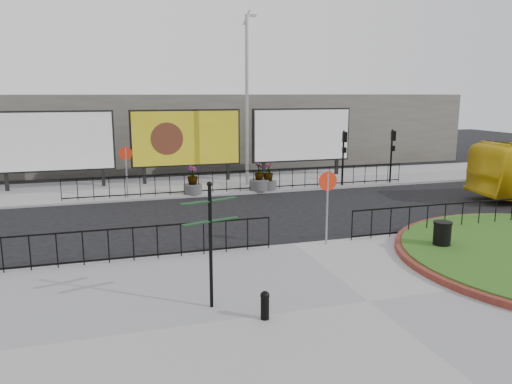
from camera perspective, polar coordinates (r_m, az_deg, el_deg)
name	(u,v)px	position (r m, az deg, el deg)	size (l,w,h in m)	color
ground	(294,247)	(17.02, 4.35, -6.25)	(90.00, 90.00, 0.00)	black
pavement_near	(368,304)	(12.77, 12.71, -12.33)	(30.00, 10.00, 0.12)	gray
pavement_far	(217,184)	(28.21, -4.51, 0.90)	(44.00, 6.00, 0.12)	gray
railing_near_left	(109,246)	(15.46, -16.50, -5.92)	(10.00, 0.10, 1.10)	black
railing_near_right	(462,216)	(19.85, 22.50, -2.55)	(9.00, 0.10, 1.10)	black
railing_far	(247,181)	(25.76, -1.05, 1.32)	(18.00, 0.10, 1.10)	black
speed_sign_far	(126,161)	(24.74, -14.64, 3.46)	(0.64, 0.07, 2.47)	gray
speed_sign_near	(327,192)	(16.58, 8.17, 0.03)	(0.64, 0.07, 2.47)	gray
billboard_left	(53,142)	(28.30, -22.16, 5.33)	(6.20, 0.31, 4.10)	black
billboard_mid	(186,138)	(28.54, -7.97, 6.09)	(6.20, 0.31, 4.10)	black
billboard_right	(302,135)	(30.43, 5.24, 6.47)	(6.20, 0.31, 4.10)	black
lamp_post	(247,98)	(27.15, -1.04, 10.64)	(0.74, 0.18, 9.23)	gray
signal_pole_a	(344,149)	(27.60, 10.00, 4.81)	(0.22, 0.26, 3.00)	black
signal_pole_b	(392,148)	(29.07, 15.30, 4.90)	(0.22, 0.26, 3.00)	black
building_backdrop	(187,129)	(37.67, -7.90, 7.17)	(40.00, 10.00, 5.00)	#615E55
fingerpost_sign	(210,233)	(11.58, -5.24, -4.64)	(1.41, 0.60, 3.03)	black
bollard	(265,304)	(11.41, 1.02, -12.66)	(0.21, 0.21, 0.66)	black
litter_bin	(442,236)	(17.06, 20.49, -4.77)	(0.59, 0.59, 0.98)	black
planter_a	(193,183)	(25.25, -7.25, 0.99)	(0.92, 0.92, 1.44)	#4C4C4F
planter_b	(259,181)	(26.07, 0.35, 1.23)	(1.03, 1.03, 1.41)	#4C4C4F
planter_c	(268,179)	(26.20, 1.41, 1.53)	(0.87, 0.87, 1.45)	#4C4C4F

